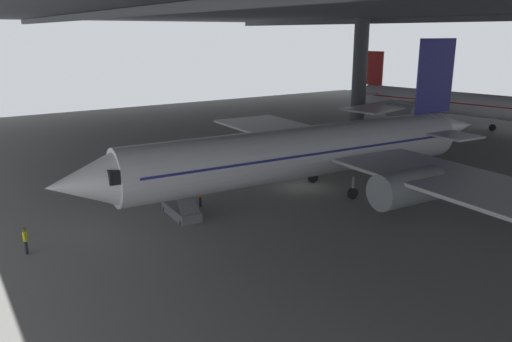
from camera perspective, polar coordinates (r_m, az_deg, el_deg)
ground_plane at (r=42.74m, az=5.80°, el=-2.08°), size 110.00×110.00×0.00m
hangar_structure at (r=50.80m, az=19.02°, el=17.28°), size 121.00×99.00×15.81m
airplane_main at (r=40.52m, az=6.13°, el=2.20°), size 37.85×39.23×12.17m
boarding_stairs at (r=36.75m, az=-8.41°, el=-3.87°), size 4.41×1.69×4.80m
crew_worker_near_nose at (r=33.14m, az=-24.40°, el=-6.92°), size 0.53×0.32×1.66m
crew_worker_by_stairs at (r=38.34m, az=-6.27°, el=-2.72°), size 0.54×0.30×1.60m
airplane_distant at (r=77.72m, az=19.35°, el=7.38°), size 30.51×29.88×9.86m
baggage_tug at (r=50.81m, az=12.64°, el=1.05°), size 1.39×2.26×0.90m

